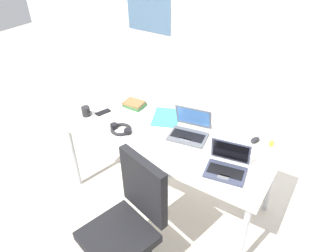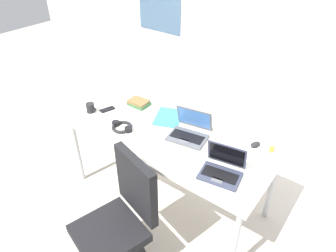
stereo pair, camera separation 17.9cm
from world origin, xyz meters
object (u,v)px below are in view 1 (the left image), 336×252
paper_folder_back_right (166,117)px  coffee_mug (86,111)px  laptop_front_left (227,166)px  book_stack (134,104)px  computer_mouse (255,140)px  headphones (121,129)px  office_chair (127,232)px  cell_phone (103,112)px  laptop_near_mouse (190,130)px  pill_bottle (272,142)px  desk_lamp (114,78)px

paper_folder_back_right → coffee_mug: (-0.63, -0.36, 0.04)m
laptop_front_left → book_stack: 1.15m
computer_mouse → headphones: size_ratio=0.45×
laptop_front_left → office_chair: size_ratio=0.33×
cell_phone → office_chair: (0.82, -0.72, -0.35)m
laptop_near_mouse → computer_mouse: 0.53m
book_stack → computer_mouse: bearing=3.9°
cell_phone → office_chair: office_chair is taller
computer_mouse → pill_bottle: (0.13, 0.01, 0.02)m
laptop_front_left → book_stack: bearing=161.9°
laptop_front_left → book_stack: (-1.10, 0.36, -0.02)m
laptop_near_mouse → desk_lamp: bearing=168.6°
laptop_near_mouse → laptop_front_left: laptop_near_mouse is taller
desk_lamp → book_stack: size_ratio=2.09×
computer_mouse → pill_bottle: pill_bottle is taller
coffee_mug → headphones: bearing=-2.7°
laptop_near_mouse → cell_phone: laptop_near_mouse is taller
book_stack → desk_lamp: bearing=166.5°
laptop_near_mouse → book_stack: 0.68m
laptop_near_mouse → paper_folder_back_right: 0.33m
laptop_near_mouse → cell_phone: bearing=-171.9°
coffee_mug → book_stack: bearing=52.8°
cell_phone → coffee_mug: size_ratio=1.20×
book_stack → pill_bottle: bearing=4.2°
pill_bottle → book_stack: (-1.28, -0.09, -0.01)m
desk_lamp → pill_bottle: size_ratio=5.07×
desk_lamp → paper_folder_back_right: desk_lamp is taller
pill_bottle → coffee_mug: bearing=-163.8°
headphones → book_stack: book_stack is taller
pill_bottle → coffee_mug: coffee_mug is taller
headphones → coffee_mug: size_ratio=1.89×
pill_bottle → book_stack: bearing=-175.8°
computer_mouse → laptop_front_left: bearing=-79.4°
paper_folder_back_right → desk_lamp: bearing=173.6°
cell_phone → coffee_mug: (-0.09, -0.12, 0.04)m
computer_mouse → cell_phone: (-1.33, -0.32, -0.01)m
laptop_front_left → coffee_mug: laptop_front_left is taller
computer_mouse → headphones: 1.11m
headphones → paper_folder_back_right: (0.21, 0.38, -0.01)m
headphones → office_chair: (0.50, -0.58, -0.36)m
cell_phone → headphones: (0.32, -0.14, 0.01)m
desk_lamp → coffee_mug: 0.46m
headphones → office_chair: office_chair is taller
laptop_near_mouse → office_chair: office_chair is taller
desk_lamp → office_chair: (0.93, -1.03, -0.54)m
desk_lamp → laptop_front_left: (1.39, -0.43, -0.15)m
laptop_near_mouse → headphones: (-0.52, -0.26, -0.03)m
cell_phone → headphones: bearing=-6.0°
computer_mouse → paper_folder_back_right: 0.80m
laptop_front_left → computer_mouse: (0.06, 0.44, -0.03)m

